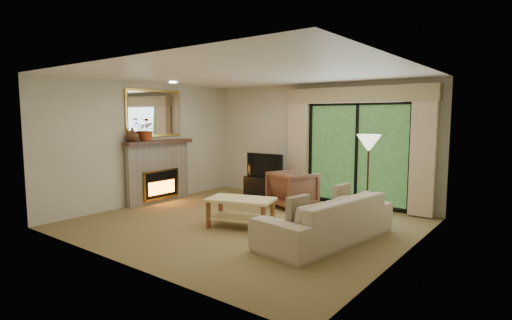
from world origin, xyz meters
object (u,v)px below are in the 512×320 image
Objects in this scene: media_console at (267,187)px; armchair at (293,189)px; sofa at (326,218)px; coffee_table at (241,213)px.

armchair is at bearing -26.91° from media_console.
armchair is 0.35× the size of sofa.
sofa reaches higher than media_console.
sofa is 1.52m from coffee_table.
sofa is at bearing -9.34° from coffee_table.
sofa is (2.56, -1.99, 0.09)m from media_console.
coffee_table is at bearing 112.60° from armchair.
media_console is 2.45m from coffee_table.
coffee_table is (-1.50, -0.22, -0.10)m from sofa.
armchair reaches higher than media_console.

